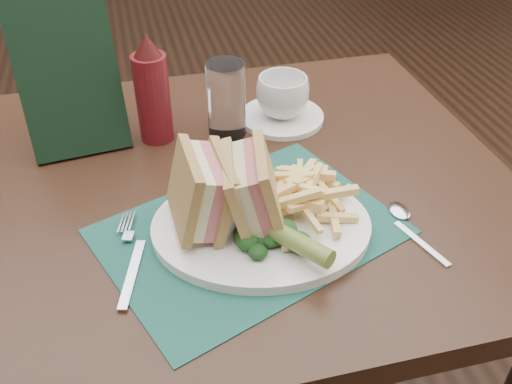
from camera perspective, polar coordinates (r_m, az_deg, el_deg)
The scene contains 16 objects.
floor at distance 1.76m, azimuth -5.75°, elevation -9.19°, with size 7.00×7.00×0.00m, color black.
table_main at distance 1.15m, azimuth -2.75°, elevation -14.04°, with size 0.90×0.75×0.75m, color black, non-canonical shape.
placemat at distance 0.79m, azimuth -0.66°, elevation -3.95°, with size 0.39×0.28×0.00m, color #174B41.
plate at distance 0.78m, azimuth 0.53°, elevation -3.48°, with size 0.30×0.24×0.01m, color white, non-canonical shape.
sandwich_half_a at distance 0.74m, azimuth -7.13°, elevation -0.15°, with size 0.06×0.11×0.10m, color tan, non-canonical shape.
sandwich_half_b at distance 0.74m, azimuth -1.86°, elevation 0.28°, with size 0.06×0.11×0.10m, color tan, non-canonical shape.
kale_garnish at distance 0.73m, azimuth 1.46°, elevation -4.62°, with size 0.11×0.08×0.03m, color black, non-canonical shape.
pickle_spear at distance 0.72m, azimuth 3.57°, elevation -4.74°, with size 0.02×0.02×0.12m, color #57702A.
fries_pile at distance 0.79m, azimuth 4.73°, elevation 0.37°, with size 0.18×0.20×0.06m, color #FFD57F, non-canonical shape.
fork at distance 0.76m, azimuth -12.48°, elevation -6.18°, with size 0.03×0.17×0.01m, color silver, non-canonical shape.
spoon at distance 0.81m, azimuth 15.45°, elevation -3.67°, with size 0.03×0.15×0.01m, color silver, non-canonical shape.
saucer at distance 1.04m, azimuth 2.60°, elevation 7.50°, with size 0.15×0.15×0.01m, color white.
coffee_cup at distance 1.02m, azimuth 2.67°, elevation 9.54°, with size 0.09×0.09×0.07m, color white.
drinking_glass at distance 0.97m, azimuth -2.99°, elevation 9.19°, with size 0.06×0.06×0.13m, color white.
ketchup_bottle at distance 0.95m, azimuth -10.37°, elevation 10.13°, with size 0.06×0.06×0.19m, color #580F15, non-canonical shape.
check_presenter at distance 0.95m, azimuth -18.23°, elevation 10.86°, with size 0.15×0.02×0.25m, color black.
Camera 1 is at (-0.12, -1.20, 1.27)m, focal length 40.00 mm.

